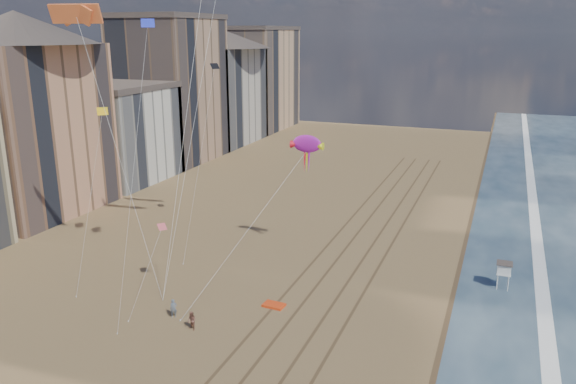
% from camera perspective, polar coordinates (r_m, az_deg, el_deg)
% --- Properties ---
extents(wet_sand, '(260.00, 260.00, 0.00)m').
position_cam_1_polar(wet_sand, '(71.29, 20.78, -6.19)').
color(wet_sand, '#42301E').
rests_on(wet_sand, ground).
extents(foam, '(260.00, 260.00, 0.00)m').
position_cam_1_polar(foam, '(71.48, 24.16, -6.51)').
color(foam, white).
rests_on(foam, ground).
extents(tracks, '(7.68, 120.00, 0.01)m').
position_cam_1_polar(tracks, '(63.93, 5.61, -7.73)').
color(tracks, brown).
rests_on(tracks, ground).
extents(buildings, '(34.72, 131.35, 29.00)m').
position_cam_1_polar(buildings, '(112.61, -13.46, 9.41)').
color(buildings, '#C6B284').
rests_on(buildings, ground).
extents(lifeguard_stand, '(1.57, 1.57, 2.84)m').
position_cam_1_polar(lifeguard_stand, '(62.27, 21.11, -7.29)').
color(lifeguard_stand, white).
rests_on(lifeguard_stand, ground).
extents(grounded_kite, '(2.15, 1.45, 0.23)m').
position_cam_1_polar(grounded_kite, '(55.48, -1.45, -11.42)').
color(grounded_kite, '#F54014').
rests_on(grounded_kite, ground).
extents(show_kite, '(4.81, 9.70, 23.19)m').
position_cam_1_polar(show_kite, '(62.71, 1.92, 4.87)').
color(show_kite, '#A619A7').
rests_on(show_kite, ground).
extents(kite_flyer_a, '(0.78, 0.75, 1.79)m').
position_cam_1_polar(kite_flyer_a, '(54.27, -11.55, -11.50)').
color(kite_flyer_a, slate).
rests_on(kite_flyer_a, ground).
extents(kite_flyer_b, '(1.04, 0.93, 1.75)m').
position_cam_1_polar(kite_flyer_b, '(51.91, -9.75, -12.78)').
color(kite_flyer_b, brown).
rests_on(kite_flyer_b, ground).
extents(small_kites, '(12.08, 16.64, 20.03)m').
position_cam_1_polar(small_kites, '(59.05, -13.81, 9.70)').
color(small_kites, yellow).
rests_on(small_kites, ground).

